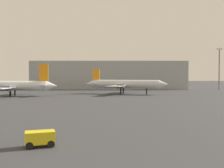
{
  "coord_description": "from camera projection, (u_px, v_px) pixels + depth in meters",
  "views": [
    {
      "loc": [
        1.01,
        -12.68,
        5.89
      ],
      "look_at": [
        1.4,
        37.51,
        4.36
      ],
      "focal_mm": 42.5,
      "sensor_mm": 36.0,
      "label": 1
    }
  ],
  "objects": [
    {
      "name": "airplane_distant",
      "position": [
        10.0,
        86.0,
        77.48
      ],
      "size": [
        28.84,
        20.74,
        9.37
      ],
      "rotation": [
        0.0,
        0.0,
        3.08
      ],
      "color": "silver",
      "rests_on": "ground_plane"
    },
    {
      "name": "terminal_building",
      "position": [
        109.0,
        75.0,
        127.35
      ],
      "size": [
        68.95,
        26.21,
        12.46
      ],
      "primitive_type": "cube",
      "color": "#999EA3",
      "rests_on": "ground_plane"
    },
    {
      "name": "light_mast_right",
      "position": [
        219.0,
        66.0,
        112.75
      ],
      "size": [
        2.4,
        0.5,
        17.8
      ],
      "color": "slate",
      "rests_on": "ground_plane"
    },
    {
      "name": "airplane_far_left",
      "position": [
        125.0,
        84.0,
        85.7
      ],
      "size": [
        27.22,
        20.72,
        8.23
      ],
      "rotation": [
        0.0,
        0.0,
        -0.33
      ],
      "color": "silver",
      "rests_on": "ground_plane"
    },
    {
      "name": "baggage_cart",
      "position": [
        40.0,
        138.0,
        21.95
      ],
      "size": [
        2.67,
        1.98,
        1.3
      ],
      "rotation": [
        0.0,
        0.0,
        3.44
      ],
      "color": "gold",
      "rests_on": "ground_plane"
    }
  ]
}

